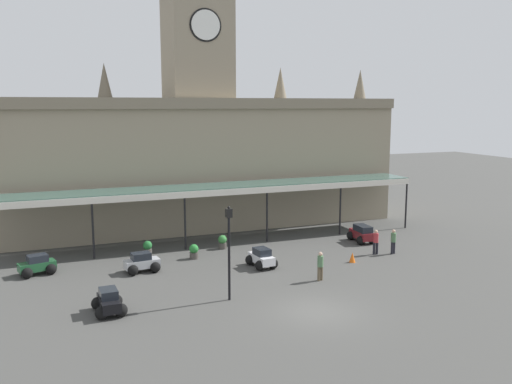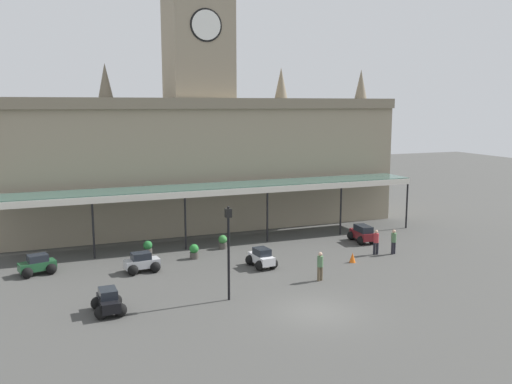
{
  "view_description": "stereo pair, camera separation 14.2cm",
  "coord_description": "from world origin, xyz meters",
  "px_view_note": "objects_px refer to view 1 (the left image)",
  "views": [
    {
      "loc": [
        -12.0,
        -22.36,
        9.93
      ],
      "look_at": [
        0.0,
        8.02,
        4.68
      ],
      "focal_mm": 38.38,
      "sensor_mm": 36.0,
      "label": 1
    },
    {
      "loc": [
        -11.87,
        -22.42,
        9.93
      ],
      "look_at": [
        0.0,
        8.02,
        4.68
      ],
      "focal_mm": 38.38,
      "sensor_mm": 36.0,
      "label": 2
    }
  ],
  "objects_px": {
    "car_silver_sedan": "(142,264)",
    "pedestrian_near_entrance": "(320,265)",
    "car_black_sedan": "(109,303)",
    "traffic_cone": "(352,257)",
    "car_maroon_estate": "(362,234)",
    "pedestrian_beside_cars": "(393,241)",
    "planter_forecourt_centre": "(148,248)",
    "pedestrian_crossing_forecourt": "(376,241)",
    "victorian_lamppost": "(229,242)",
    "car_white_sedan": "(262,259)",
    "planter_near_kerb": "(222,242)",
    "planter_by_canopy": "(194,251)",
    "car_green_sedan": "(37,266)"
  },
  "relations": [
    {
      "from": "car_silver_sedan",
      "to": "pedestrian_near_entrance",
      "type": "height_order",
      "value": "pedestrian_near_entrance"
    },
    {
      "from": "pedestrian_near_entrance",
      "to": "planter_near_kerb",
      "type": "xyz_separation_m",
      "value": [
        -3.01,
        8.67,
        -0.42
      ]
    },
    {
      "from": "car_silver_sedan",
      "to": "traffic_cone",
      "type": "bearing_deg",
      "value": -12.59
    },
    {
      "from": "pedestrian_near_entrance",
      "to": "planter_forecourt_centre",
      "type": "relative_size",
      "value": 1.74
    },
    {
      "from": "car_black_sedan",
      "to": "car_green_sedan",
      "type": "distance_m",
      "value": 8.39
    },
    {
      "from": "planter_forecourt_centre",
      "to": "car_green_sedan",
      "type": "bearing_deg",
      "value": -164.85
    },
    {
      "from": "car_green_sedan",
      "to": "pedestrian_crossing_forecourt",
      "type": "height_order",
      "value": "pedestrian_crossing_forecourt"
    },
    {
      "from": "car_silver_sedan",
      "to": "pedestrian_crossing_forecourt",
      "type": "distance_m",
      "value": 15.34
    },
    {
      "from": "pedestrian_near_entrance",
      "to": "pedestrian_crossing_forecourt",
      "type": "height_order",
      "value": "same"
    },
    {
      "from": "car_green_sedan",
      "to": "pedestrian_crossing_forecourt",
      "type": "xyz_separation_m",
      "value": [
        21.06,
        -3.57,
        0.41
      ]
    },
    {
      "from": "planter_near_kerb",
      "to": "victorian_lamppost",
      "type": "bearing_deg",
      "value": -106.06
    },
    {
      "from": "planter_forecourt_centre",
      "to": "pedestrian_crossing_forecourt",
      "type": "bearing_deg",
      "value": -20.88
    },
    {
      "from": "car_black_sedan",
      "to": "planter_near_kerb",
      "type": "distance_m",
      "value": 12.79
    },
    {
      "from": "pedestrian_near_entrance",
      "to": "pedestrian_crossing_forecourt",
      "type": "xyz_separation_m",
      "value": [
        6.07,
        3.53,
        0.0
      ]
    },
    {
      "from": "car_black_sedan",
      "to": "traffic_cone",
      "type": "height_order",
      "value": "car_black_sedan"
    },
    {
      "from": "pedestrian_crossing_forecourt",
      "to": "planter_by_canopy",
      "type": "xyz_separation_m",
      "value": [
        -11.58,
        3.44,
        -0.42
      ]
    },
    {
      "from": "car_maroon_estate",
      "to": "pedestrian_beside_cars",
      "type": "xyz_separation_m",
      "value": [
        0.21,
        -3.54,
        0.34
      ]
    },
    {
      "from": "pedestrian_near_entrance",
      "to": "car_green_sedan",
      "type": "bearing_deg",
      "value": 154.63
    },
    {
      "from": "victorian_lamppost",
      "to": "planter_forecourt_centre",
      "type": "height_order",
      "value": "victorian_lamppost"
    },
    {
      "from": "car_green_sedan",
      "to": "pedestrian_crossing_forecourt",
      "type": "relative_size",
      "value": 1.32
    },
    {
      "from": "planter_near_kerb",
      "to": "car_green_sedan",
      "type": "bearing_deg",
      "value": -172.56
    },
    {
      "from": "pedestrian_near_entrance",
      "to": "traffic_cone",
      "type": "xyz_separation_m",
      "value": [
        3.64,
        2.49,
        -0.59
      ]
    },
    {
      "from": "planter_forecourt_centre",
      "to": "car_silver_sedan",
      "type": "bearing_deg",
      "value": -105.56
    },
    {
      "from": "car_white_sedan",
      "to": "planter_by_canopy",
      "type": "relative_size",
      "value": 2.21
    },
    {
      "from": "pedestrian_beside_cars",
      "to": "car_white_sedan",
      "type": "bearing_deg",
      "value": 177.04
    },
    {
      "from": "car_silver_sedan",
      "to": "planter_forecourt_centre",
      "type": "distance_m",
      "value": 3.75
    },
    {
      "from": "car_maroon_estate",
      "to": "planter_forecourt_centre",
      "type": "height_order",
      "value": "car_maroon_estate"
    },
    {
      "from": "car_green_sedan",
      "to": "traffic_cone",
      "type": "height_order",
      "value": "car_green_sedan"
    },
    {
      "from": "car_maroon_estate",
      "to": "planter_forecourt_centre",
      "type": "distance_m",
      "value": 15.33
    },
    {
      "from": "car_maroon_estate",
      "to": "car_green_sedan",
      "type": "xyz_separation_m",
      "value": [
        -22.0,
        0.37,
        -0.06
      ]
    },
    {
      "from": "victorian_lamppost",
      "to": "traffic_cone",
      "type": "bearing_deg",
      "value": 20.56
    },
    {
      "from": "car_green_sedan",
      "to": "traffic_cone",
      "type": "relative_size",
      "value": 3.49
    },
    {
      "from": "pedestrian_beside_cars",
      "to": "planter_by_canopy",
      "type": "height_order",
      "value": "pedestrian_beside_cars"
    },
    {
      "from": "planter_near_kerb",
      "to": "planter_by_canopy",
      "type": "xyz_separation_m",
      "value": [
        -2.5,
        -1.7,
        0.0
      ]
    },
    {
      "from": "car_silver_sedan",
      "to": "victorian_lamppost",
      "type": "height_order",
      "value": "victorian_lamppost"
    },
    {
      "from": "car_maroon_estate",
      "to": "traffic_cone",
      "type": "xyz_separation_m",
      "value": [
        -3.37,
        -4.25,
        -0.25
      ]
    },
    {
      "from": "car_green_sedan",
      "to": "pedestrian_near_entrance",
      "type": "distance_m",
      "value": 16.6
    },
    {
      "from": "car_green_sedan",
      "to": "pedestrian_near_entrance",
      "type": "xyz_separation_m",
      "value": [
        14.99,
        -7.11,
        0.41
      ]
    },
    {
      "from": "car_maroon_estate",
      "to": "planter_near_kerb",
      "type": "height_order",
      "value": "car_maroon_estate"
    },
    {
      "from": "car_white_sedan",
      "to": "car_silver_sedan",
      "type": "bearing_deg",
      "value": 166.74
    },
    {
      "from": "car_silver_sedan",
      "to": "planter_by_canopy",
      "type": "bearing_deg",
      "value": 24.07
    },
    {
      "from": "pedestrian_beside_cars",
      "to": "traffic_cone",
      "type": "bearing_deg",
      "value": -168.76
    },
    {
      "from": "victorian_lamppost",
      "to": "car_black_sedan",
      "type": "bearing_deg",
      "value": 176.04
    },
    {
      "from": "pedestrian_crossing_forecourt",
      "to": "planter_by_canopy",
      "type": "bearing_deg",
      "value": 163.44
    },
    {
      "from": "pedestrian_crossing_forecourt",
      "to": "pedestrian_beside_cars",
      "type": "bearing_deg",
      "value": -15.92
    },
    {
      "from": "car_white_sedan",
      "to": "pedestrian_beside_cars",
      "type": "height_order",
      "value": "pedestrian_beside_cars"
    },
    {
      "from": "car_maroon_estate",
      "to": "car_green_sedan",
      "type": "distance_m",
      "value": 22.01
    },
    {
      "from": "car_black_sedan",
      "to": "car_green_sedan",
      "type": "xyz_separation_m",
      "value": [
        -3.21,
        7.75,
        0.0
      ]
    },
    {
      "from": "car_black_sedan",
      "to": "planter_near_kerb",
      "type": "height_order",
      "value": "car_black_sedan"
    },
    {
      "from": "traffic_cone",
      "to": "car_black_sedan",
      "type": "bearing_deg",
      "value": -168.51
    }
  ]
}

